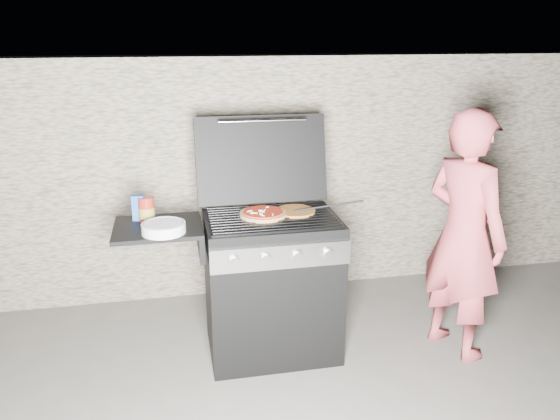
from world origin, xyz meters
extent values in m
plane|color=#524E48|center=(0.00, 0.00, 0.00)|extent=(50.00, 50.00, 0.00)
cube|color=gray|center=(0.00, 1.05, 0.90)|extent=(8.00, 0.35, 1.80)
cylinder|color=gold|center=(0.16, 0.06, 0.92)|extent=(0.30, 0.30, 0.01)
cylinder|color=maroon|center=(-0.73, 0.10, 0.97)|extent=(0.10, 0.10, 0.14)
cube|color=#1C4693|center=(-0.78, 0.12, 0.98)|extent=(0.08, 0.05, 0.15)
cylinder|color=silver|center=(-0.63, -0.12, 0.93)|extent=(0.25, 0.25, 0.06)
imported|color=#AE3E45|center=(1.15, -0.21, 0.78)|extent=(0.56, 0.67, 1.56)
cylinder|color=black|center=(0.34, 0.00, 0.95)|extent=(0.42, 0.13, 0.09)
camera|label=1|loc=(-0.57, -3.03, 1.97)|focal=35.00mm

